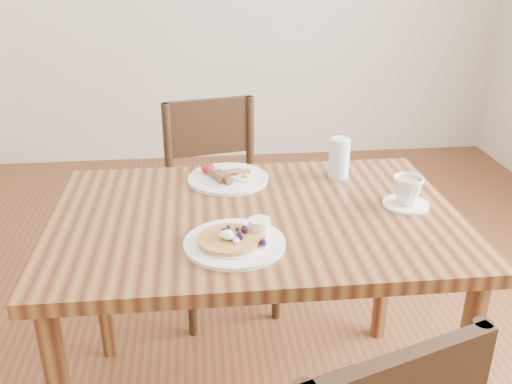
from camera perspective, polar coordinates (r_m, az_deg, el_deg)
The scene contains 6 objects.
dining_table at distance 1.73m, azimuth 0.00°, elevation -5.11°, with size 1.20×0.80×0.75m.
chair_far at distance 2.41m, azimuth -3.78°, elevation -0.50°, with size 0.50×0.50×0.88m.
pancake_plate at distance 1.51m, azimuth -2.02°, elevation -4.83°, with size 0.27×0.27×0.06m.
breakfast_plate at distance 1.91m, azimuth -2.92°, elevation 1.47°, with size 0.27×0.27×0.04m.
teacup_saucer at distance 1.78m, azimuth 14.87°, elevation -0.05°, with size 0.14×0.14×0.09m.
water_glass at distance 1.94m, azimuth 8.31°, elevation 3.36°, with size 0.07×0.07×0.14m, color silver.
Camera 1 is at (-0.16, -1.50, 1.50)m, focal length 40.00 mm.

